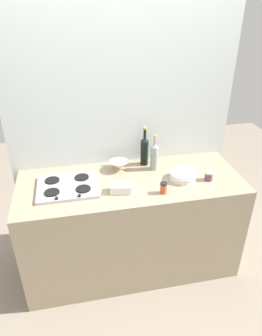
{
  "coord_description": "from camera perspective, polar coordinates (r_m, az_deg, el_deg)",
  "views": [
    {
      "loc": [
        -0.43,
        -2.07,
        2.23
      ],
      "look_at": [
        0.0,
        0.0,
        1.02
      ],
      "focal_mm": 33.4,
      "sensor_mm": 36.0,
      "label": 1
    }
  ],
  "objects": [
    {
      "name": "stovetop_hob",
      "position": [
        2.45,
        -11.48,
        -3.27
      ],
      "size": [
        0.46,
        0.38,
        0.04
      ],
      "color": "#B2B2B7",
      "rests_on": "counter_block"
    },
    {
      "name": "backsplash_panel",
      "position": [
        2.69,
        -1.64,
        7.21
      ],
      "size": [
        1.9,
        0.06,
        2.39
      ],
      "primitive_type": "cube",
      "color": "silver",
      "rests_on": "ground"
    },
    {
      "name": "butter_dish",
      "position": [
        2.35,
        -1.93,
        -3.72
      ],
      "size": [
        0.17,
        0.12,
        0.06
      ],
      "primitive_type": "cube",
      "rotation": [
        0.0,
        0.0,
        -0.19
      ],
      "color": "white",
      "rests_on": "counter_block"
    },
    {
      "name": "wine_bottle_mid_left",
      "position": [
        2.61,
        4.27,
        2.16
      ],
      "size": [
        0.07,
        0.07,
        0.31
      ],
      "color": "gray",
      "rests_on": "counter_block"
    },
    {
      "name": "condiment_jar_front",
      "position": [
        2.57,
        13.99,
        -1.41
      ],
      "size": [
        0.07,
        0.07,
        0.07
      ],
      "color": "#66384C",
      "rests_on": "counter_block"
    },
    {
      "name": "plate_stack",
      "position": [
        2.54,
        9.42,
        -1.4
      ],
      "size": [
        0.21,
        0.21,
        0.06
      ],
      "color": "white",
      "rests_on": "counter_block"
    },
    {
      "name": "wine_bottle_leftmost",
      "position": [
        2.68,
        2.47,
        3.2
      ],
      "size": [
        0.07,
        0.07,
        0.35
      ],
      "color": "black",
      "rests_on": "counter_block"
    },
    {
      "name": "condiment_jar_rear",
      "position": [
        2.34,
        5.95,
        -3.61
      ],
      "size": [
        0.05,
        0.05,
        0.09
      ],
      "color": "#C64C2D",
      "rests_on": "counter_block"
    },
    {
      "name": "counter_block",
      "position": [
        2.76,
        0.0,
        -10.33
      ],
      "size": [
        1.8,
        0.7,
        0.9
      ],
      "primitive_type": "cube",
      "color": "tan",
      "rests_on": "ground"
    },
    {
      "name": "mixing_bowl",
      "position": [
        2.62,
        -2.2,
        0.49
      ],
      "size": [
        0.16,
        0.16,
        0.08
      ],
      "color": "beige",
      "rests_on": "counter_block"
    },
    {
      "name": "ground_plane",
      "position": [
        3.07,
        0.0,
        -16.77
      ],
      "size": [
        6.0,
        6.0,
        0.0
      ],
      "primitive_type": "plane",
      "color": "gray",
      "rests_on": "ground"
    }
  ]
}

